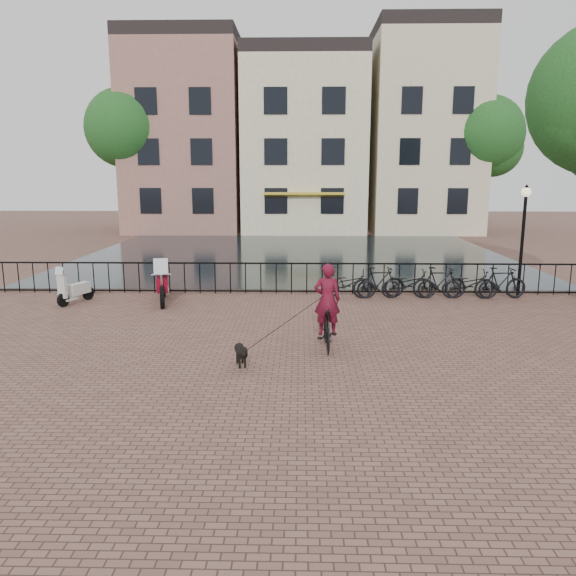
{
  "coord_description": "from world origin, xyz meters",
  "views": [
    {
      "loc": [
        0.29,
        -9.96,
        3.83
      ],
      "look_at": [
        0.0,
        3.0,
        1.2
      ],
      "focal_mm": 35.0,
      "sensor_mm": 36.0,
      "label": 1
    }
  ],
  "objects_px": {
    "dog": "(241,354)",
    "scooter": "(75,283)",
    "lamp_post": "(524,222)",
    "motorcycle": "(162,278)",
    "cyclist": "(327,311)"
  },
  "relations": [
    {
      "from": "dog",
      "to": "scooter",
      "type": "xyz_separation_m",
      "value": [
        -5.59,
        5.55,
        0.36
      ]
    },
    {
      "from": "cyclist",
      "to": "motorcycle",
      "type": "bearing_deg",
      "value": -44.6
    },
    {
      "from": "dog",
      "to": "scooter",
      "type": "height_order",
      "value": "scooter"
    },
    {
      "from": "lamp_post",
      "to": "cyclist",
      "type": "bearing_deg",
      "value": -139.17
    },
    {
      "from": "scooter",
      "to": "motorcycle",
      "type": "bearing_deg",
      "value": 25.51
    },
    {
      "from": "cyclist",
      "to": "lamp_post",
      "type": "bearing_deg",
      "value": -140.47
    },
    {
      "from": "lamp_post",
      "to": "cyclist",
      "type": "relative_size",
      "value": 1.54
    },
    {
      "from": "lamp_post",
      "to": "scooter",
      "type": "xyz_separation_m",
      "value": [
        -13.7,
        -1.13,
        -1.77
      ]
    },
    {
      "from": "cyclist",
      "to": "scooter",
      "type": "distance_m",
      "value": 8.56
    },
    {
      "from": "motorcycle",
      "to": "scooter",
      "type": "distance_m",
      "value": 2.61
    },
    {
      "from": "lamp_post",
      "to": "dog",
      "type": "bearing_deg",
      "value": -140.52
    },
    {
      "from": "scooter",
      "to": "cyclist",
      "type": "bearing_deg",
      "value": -8.78
    },
    {
      "from": "dog",
      "to": "motorcycle",
      "type": "bearing_deg",
      "value": 102.87
    },
    {
      "from": "lamp_post",
      "to": "motorcycle",
      "type": "height_order",
      "value": "lamp_post"
    },
    {
      "from": "cyclist",
      "to": "dog",
      "type": "relative_size",
      "value": 2.93
    }
  ]
}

